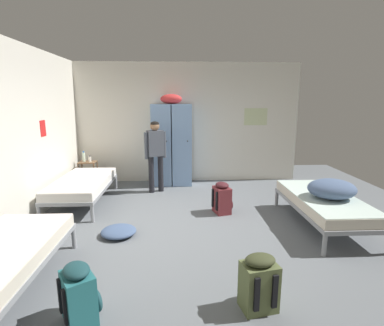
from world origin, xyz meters
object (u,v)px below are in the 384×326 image
Objects in this scene: lotion_bottle at (90,159)px; backpack_olive at (258,283)px; person_traveler at (155,150)px; shelf_unit at (88,171)px; water_bottle at (84,157)px; clothes_pile_denim at (119,231)px; backpack_maroon at (222,198)px; bedding_heap at (332,189)px; bed_right at (324,202)px; bed_left_rear at (83,184)px; locker_bank at (172,143)px; backpack_teal at (80,295)px.

lotion_bottle is 0.28× the size of backpack_olive.
backpack_olive is at bearing -71.79° from person_traveler.
shelf_unit is at bearing 150.26° from lotion_bottle.
clothes_pile_denim is at bearing -64.28° from water_bottle.
shelf_unit is 2.88m from clothes_pile_denim.
backpack_maroon is at bearing 89.55° from backpack_olive.
bedding_heap is 2.34m from backpack_olive.
bedding_heap reaches higher than clothes_pile_denim.
lotion_bottle reaches higher than bed_right.
backpack_olive is at bearing -90.45° from backpack_maroon.
shelf_unit reaches higher than bed_left_rear.
water_bottle is at bearing 165.96° from shelf_unit.
locker_bank is 2.95m from clothes_pile_denim.
backpack_teal is at bearing -99.28° from locker_bank.
backpack_maroon is (2.90, -1.80, -0.42)m from water_bottle.
backpack_teal is 3.01m from backpack_maroon.
bed_left_rear is 1.58m from person_traveler.
lotion_bottle is at bearing 98.97° from bed_left_rear.
backpack_teal is (1.27, -4.33, -0.42)m from water_bottle.
clothes_pile_denim is (-1.64, -0.83, -0.20)m from backpack_maroon.
bed_right is 3.15m from clothes_pile_denim.
lotion_bottle is (-1.84, -0.14, -0.33)m from locker_bank.
water_bottle is 2.98m from clothes_pile_denim.
backpack_teal is (1.19, -4.31, -0.09)m from shelf_unit.
bedding_heap is at bearing -29.91° from shelf_unit.
bed_right is at bearing 31.63° from backpack_teal.
lotion_bottle is 4.43m from backpack_teal.
backpack_olive reaches higher than clothes_pile_denim.
backpack_maroon is (0.91, -1.88, -0.71)m from locker_bank.
backpack_teal is (-3.16, -1.81, -0.37)m from bedding_heap.
bed_left_rear is at bearing -74.63° from water_bottle.
backpack_olive is 2.29m from clothes_pile_denim.
person_traveler is (-0.33, -0.60, -0.06)m from locker_bank.
water_bottle is at bearing -177.64° from locker_bank.
water_bottle reaches higher than bed_right.
backpack_teal is at bearing -176.63° from backpack_olive.
backpack_maroon is 2.44m from backpack_olive.
water_bottle is at bearing 162.54° from person_traveler.
water_bottle is at bearing 158.20° from lotion_bottle.
water_bottle is at bearing 150.35° from bedding_heap.
bed_left_rear is at bearing 166.93° from backpack_maroon.
bed_left_rear is at bearing 106.74° from backpack_teal.
person_traveler is at bearing -17.63° from shelf_unit.
locker_bank reaches higher than clothes_pile_denim.
lotion_bottle is 2.86m from clothes_pile_denim.
person_traveler is at bearing 79.38° from clothes_pile_denim.
bed_right is 12.36× the size of lotion_bottle.
bedding_heap is at bearing -29.65° from water_bottle.
backpack_maroon and backpack_olive have the same top height.
bedding_heap is 1.28× the size of backpack_olive.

